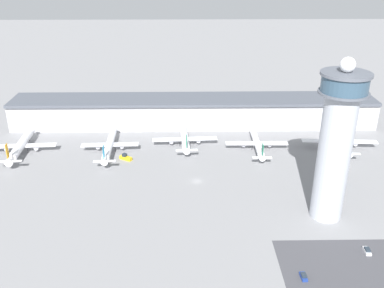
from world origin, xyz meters
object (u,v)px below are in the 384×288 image
Objects in this scene: airplane_gate_charlie at (185,139)px; car_grey_coupe at (367,251)px; car_red_hatchback at (304,276)px; service_truck_fuel at (345,152)px; airplane_gate_alpha at (21,145)px; service_truck_baggage at (337,182)px; airplane_gate_delta at (257,143)px; airplane_gate_bravo at (110,144)px; service_truck_catering at (126,158)px; control_tower at (336,142)px; airplane_gate_echo at (340,141)px.

airplane_gate_charlie is 7.73× the size of car_grey_coupe.
service_truck_fuel is at bearing 63.82° from car_red_hatchback.
airplane_gate_alpha is 159.65m from service_truck_baggage.
car_red_hatchback is (0.23, -98.16, -3.34)m from airplane_gate_delta.
airplane_gate_bravo is 6.21× the size of service_truck_catering.
airplane_gate_alpha is at bearing -179.64° from airplane_gate_bravo.
control_tower is 7.90× the size of service_truck_baggage.
airplane_gate_charlie is 0.94× the size of airplane_gate_delta.
airplane_gate_delta is 48.62m from service_truck_baggage.
airplane_gate_delta is 69.62m from service_truck_catering.
airplane_gate_bravo is 13.39m from service_truck_catering.
airplane_gate_delta is 0.94× the size of airplane_gate_echo.
service_truck_baggage is at bearing 62.29° from control_tower.
control_tower is 42.44m from service_truck_baggage.
airplane_gate_delta is 44.69m from airplane_gate_echo.
service_truck_catering reaches higher than service_truck_baggage.
airplane_gate_alpha reaches higher than service_truck_fuel.
airplane_gate_delta is at bearing 106.25° from control_tower.
service_truck_catering is (9.33, -9.01, -3.34)m from airplane_gate_bravo.
airplane_gate_bravo is 122.78m from airplane_gate_echo.
airplane_gate_delta is at bearing 90.13° from car_red_hatchback.
control_tower is 105.79m from service_truck_catering.
service_truck_fuel is 1.49× the size of car_grey_coupe.
service_truck_baggage is 1.95× the size of car_red_hatchback.
service_truck_fuel is (124.09, -3.51, -3.59)m from airplane_gate_bravo.
car_grey_coupe is (-18.57, -86.16, -3.96)m from airplane_gate_echo.
car_grey_coupe is at bearing -103.90° from service_truck_fuel.
service_truck_baggage is (99.98, -26.58, -0.25)m from service_truck_catering.
airplane_gate_bravo is at bearing 141.14° from car_grey_coupe.
control_tower is 157.30m from airplane_gate_alpha.
service_truck_catering is at bearing 141.70° from car_grey_coupe.
airplane_gate_charlie is at bearing 110.42° from car_red_hatchback.
car_grey_coupe is at bearing -73.02° from airplane_gate_delta.
service_truck_fuel is at bearing -76.92° from airplane_gate_echo.
control_tower reaches higher than airplane_gate_alpha.
airplane_gate_echo is 5.87× the size of service_truck_fuel.
car_grey_coupe is at bearing -102.16° from airplane_gate_echo.
car_red_hatchback is at bearing -153.92° from car_grey_coupe.
service_truck_baggage is at bearing -12.78° from airplane_gate_alpha.
airplane_gate_alpha reaches higher than car_red_hatchback.
service_truck_fuel is (27.90, 57.06, -31.71)m from control_tower.
service_truck_catering is at bearing -44.02° from airplane_gate_bravo.
airplane_gate_bravo is 124.42m from car_red_hatchback.
service_truck_baggage is 68.44m from car_red_hatchback.
airplane_gate_charlie is 0.88× the size of airplane_gate_echo.
airplane_gate_alpha is 6.04× the size of service_truck_catering.
airplane_gate_bravo is 1.13× the size of airplane_gate_delta.
service_truck_catering is 1.64× the size of car_red_hatchback.
car_grey_coupe is (-19.90, -80.44, -0.25)m from service_truck_fuel.
airplane_gate_charlie is at bearing 176.58° from airplane_gate_echo.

